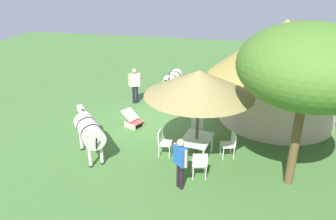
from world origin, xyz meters
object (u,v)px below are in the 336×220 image
(patio_chair_east_end, at_px, (200,163))
(striped_lounge_chair, at_px, (133,120))
(thatched_hut, at_px, (281,67))
(acacia_tree_far_lawn, at_px, (309,66))
(standing_watcher, at_px, (135,82))
(shade_umbrella, at_px, (199,83))
(guest_beside_umbrella, at_px, (180,159))
(zebra_nearest_camera, at_px, (173,80))
(patio_chair_near_lawn, at_px, (163,141))
(patio_dining_table, at_px, (197,141))
(zebra_by_umbrella, at_px, (89,130))
(patio_chair_near_hut, at_px, (230,143))
(patio_chair_west_end, at_px, (197,129))

(patio_chair_east_end, relative_size, striped_lounge_chair, 0.94)
(thatched_hut, height_order, acacia_tree_far_lawn, acacia_tree_far_lawn)
(standing_watcher, bearing_deg, shade_umbrella, 102.05)
(guest_beside_umbrella, xyz_separation_m, striped_lounge_chair, (-3.53, -2.61, -0.70))
(zebra_nearest_camera, bearing_deg, patio_chair_near_lawn, 101.54)
(patio_dining_table, bearing_deg, guest_beside_umbrella, -7.33)
(thatched_hut, height_order, shade_umbrella, thatched_hut)
(patio_dining_table, distance_m, patio_chair_near_lawn, 1.14)
(guest_beside_umbrella, relative_size, zebra_by_umbrella, 0.85)
(patio_chair_near_hut, xyz_separation_m, guest_beside_umbrella, (2.06, -1.30, 0.43))
(striped_lounge_chair, height_order, acacia_tree_far_lawn, acacia_tree_far_lawn)
(zebra_nearest_camera, relative_size, zebra_by_umbrella, 1.20)
(shade_umbrella, height_order, patio_chair_east_end, shade_umbrella)
(patio_dining_table, relative_size, standing_watcher, 0.79)
(patio_chair_near_lawn, bearing_deg, shade_umbrella, 90.00)
(guest_beside_umbrella, relative_size, striped_lounge_chair, 1.66)
(patio_dining_table, xyz_separation_m, standing_watcher, (-4.20, -3.52, 0.36))
(standing_watcher, bearing_deg, striped_lounge_chair, 78.39)
(guest_beside_umbrella, bearing_deg, zebra_by_umbrella, -157.44)
(patio_chair_east_end, bearing_deg, patio_chair_near_lawn, 129.60)
(shade_umbrella, bearing_deg, thatched_hut, 144.33)
(guest_beside_umbrella, relative_size, standing_watcher, 0.94)
(patio_dining_table, relative_size, guest_beside_umbrella, 0.83)
(thatched_hut, relative_size, guest_beside_umbrella, 3.64)
(striped_lounge_chair, distance_m, acacia_tree_far_lawn, 7.05)
(patio_chair_west_end, relative_size, standing_watcher, 0.53)
(zebra_by_umbrella, bearing_deg, acacia_tree_far_lawn, -40.67)
(guest_beside_umbrella, bearing_deg, acacia_tree_far_lawn, 57.60)
(patio_chair_west_end, xyz_separation_m, zebra_nearest_camera, (-3.86, -1.74, 0.48))
(standing_watcher, bearing_deg, patio_chair_east_end, 97.50)
(striped_lounge_chair, relative_size, zebra_by_umbrella, 0.51)
(thatched_hut, distance_m, patio_chair_west_end, 4.33)
(patio_chair_near_hut, xyz_separation_m, standing_watcher, (-3.84, -4.60, 0.49))
(patio_chair_west_end, xyz_separation_m, striped_lounge_chair, (-0.70, -2.67, -0.27))
(guest_beside_umbrella, bearing_deg, zebra_nearest_camera, 144.35)
(patio_dining_table, relative_size, striped_lounge_chair, 1.39)
(zebra_by_umbrella, xyz_separation_m, acacia_tree_far_lawn, (0.08, 6.33, 2.58))
(guest_beside_umbrella, bearing_deg, striped_lounge_chair, 166.72)
(patio_dining_table, bearing_deg, patio_chair_near_lawn, -87.87)
(shade_umbrella, bearing_deg, patio_chair_near_lawn, -87.87)
(shade_umbrella, relative_size, patio_dining_table, 2.56)
(patio_chair_west_end, bearing_deg, patio_chair_near_lawn, 42.27)
(standing_watcher, distance_m, zebra_by_umbrella, 4.86)
(guest_beside_umbrella, xyz_separation_m, zebra_nearest_camera, (-6.68, -1.68, 0.05))
(patio_chair_near_hut, bearing_deg, zebra_by_umbrella, 84.39)
(patio_chair_east_end, relative_size, patio_chair_west_end, 1.00)
(zebra_nearest_camera, bearing_deg, striped_lounge_chair, 76.53)
(thatched_hut, height_order, striped_lounge_chair, thatched_hut)
(thatched_hut, height_order, zebra_nearest_camera, thatched_hut)
(shade_umbrella, distance_m, patio_chair_west_end, 2.41)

